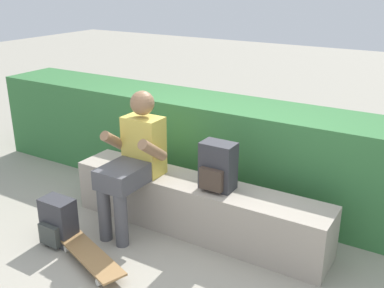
% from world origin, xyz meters
% --- Properties ---
extents(ground_plane, '(24.00, 24.00, 0.00)m').
position_xyz_m(ground_plane, '(0.00, 0.00, 0.00)').
color(ground_plane, '#9C9686').
extents(bench_main, '(2.36, 0.42, 0.47)m').
position_xyz_m(bench_main, '(0.00, 0.45, 0.24)').
color(bench_main, '#A49889').
rests_on(bench_main, ground).
extents(person_skater, '(0.49, 0.62, 1.22)m').
position_xyz_m(person_skater, '(-0.50, 0.24, 0.66)').
color(person_skater, gold).
rests_on(person_skater, ground).
extents(skateboard_near_person, '(0.82, 0.46, 0.09)m').
position_xyz_m(skateboard_near_person, '(-0.45, -0.41, 0.07)').
color(skateboard_near_person, olive).
rests_on(skateboard_near_person, ground).
extents(backpack_on_bench, '(0.28, 0.23, 0.40)m').
position_xyz_m(backpack_on_bench, '(0.21, 0.44, 0.66)').
color(backpack_on_bench, '#333338').
rests_on(backpack_on_bench, bench_main).
extents(backpack_on_ground, '(0.28, 0.23, 0.40)m').
position_xyz_m(backpack_on_ground, '(-0.89, -0.32, 0.19)').
color(backpack_on_ground, '#333338').
rests_on(backpack_on_ground, ground).
extents(hedge_row, '(5.46, 0.69, 0.97)m').
position_xyz_m(hedge_row, '(-0.26, 1.25, 0.49)').
color(hedge_row, '#36713B').
rests_on(hedge_row, ground).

